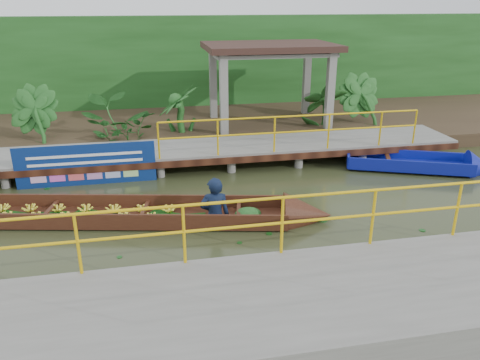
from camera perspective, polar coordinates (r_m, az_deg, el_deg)
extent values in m
plane|color=#2A3118|center=(10.74, -3.72, -4.24)|extent=(80.00, 80.00, 0.00)
cube|color=#322519|center=(17.72, -7.07, 6.73)|extent=(30.00, 8.00, 0.45)
cube|color=slate|center=(13.81, -5.75, 3.79)|extent=(16.00, 2.00, 0.15)
cube|color=black|center=(12.89, -5.28, 2.15)|extent=(16.00, 0.12, 0.18)
cylinder|color=#E6B30C|center=(13.16, 6.61, 7.74)|extent=(7.50, 0.05, 0.05)
cylinder|color=#E6B30C|center=(13.27, 6.53, 5.86)|extent=(7.50, 0.05, 0.05)
cylinder|color=#E6B30C|center=(13.29, 6.52, 5.65)|extent=(0.05, 0.05, 1.00)
cylinder|color=slate|center=(13.38, -22.62, 0.36)|extent=(0.24, 0.24, 0.55)
cylinder|color=slate|center=(14.87, -21.57, 2.52)|extent=(0.24, 0.24, 0.55)
cylinder|color=slate|center=(13.11, -14.06, 0.99)|extent=(0.24, 0.24, 0.55)
cylinder|color=slate|center=(14.62, -13.86, 3.11)|extent=(0.24, 0.24, 0.55)
cylinder|color=slate|center=(13.14, -5.34, 1.61)|extent=(0.24, 0.24, 0.55)
cylinder|color=slate|center=(14.65, -6.03, 3.66)|extent=(0.24, 0.24, 0.55)
cylinder|color=slate|center=(13.48, 3.14, 2.17)|extent=(0.24, 0.24, 0.55)
cylinder|color=slate|center=(14.95, 1.63, 4.13)|extent=(0.24, 0.24, 0.55)
cylinder|color=slate|center=(14.09, 11.06, 2.65)|extent=(0.24, 0.24, 0.55)
cylinder|color=slate|center=(15.51, 8.87, 4.51)|extent=(0.24, 0.24, 0.55)
cylinder|color=slate|center=(14.94, 18.19, 3.05)|extent=(0.24, 0.24, 0.55)
cylinder|color=slate|center=(16.29, 15.53, 4.80)|extent=(0.24, 0.24, 0.55)
cylinder|color=slate|center=(13.14, -5.34, 1.61)|extent=(0.24, 0.24, 0.55)
cube|color=slate|center=(7.28, 9.10, -15.41)|extent=(18.00, 2.40, 0.70)
cylinder|color=#E6B30C|center=(7.55, 6.73, -2.02)|extent=(10.00, 0.05, 0.05)
cylinder|color=#E6B30C|center=(7.73, 6.59, -5.09)|extent=(10.00, 0.05, 0.05)
cylinder|color=#E6B30C|center=(7.76, 6.58, -5.42)|extent=(0.05, 0.05, 1.00)
cube|color=slate|center=(15.23, -1.98, 9.80)|extent=(0.25, 0.25, 2.80)
cube|color=slate|center=(16.19, 10.89, 10.13)|extent=(0.25, 0.25, 2.80)
cube|color=slate|center=(17.56, -3.29, 11.31)|extent=(0.25, 0.25, 2.80)
cube|color=slate|center=(18.40, 8.11, 11.59)|extent=(0.25, 0.25, 2.80)
cube|color=slate|center=(16.57, 3.63, 15.25)|extent=(4.00, 2.60, 0.12)
cube|color=#331F19|center=(16.55, 3.65, 15.94)|extent=(4.40, 3.00, 0.20)
cube|color=#1A4516|center=(19.84, -7.91, 13.46)|extent=(30.00, 0.80, 4.00)
cube|color=#34160E|center=(10.93, -17.02, -4.37)|extent=(8.46, 2.78, 0.06)
cube|color=#34160E|center=(11.32, -16.35, -2.56)|extent=(8.25, 1.81, 0.36)
cube|color=#34160E|center=(10.41, -17.94, -4.88)|extent=(8.25, 1.81, 0.36)
cone|color=#34160E|center=(10.47, 8.23, -4.25)|extent=(1.24, 1.21, 1.01)
ellipsoid|color=#1A4516|center=(10.37, 0.99, -4.15)|extent=(0.67, 0.58, 0.27)
imported|color=#0D1832|center=(10.06, -3.18, 0.26)|extent=(0.71, 0.49, 1.85)
cube|color=navy|center=(14.36, 19.78, 1.68)|extent=(3.54, 2.22, 0.11)
cube|color=navy|center=(14.80, 19.57, 2.82)|extent=(3.18, 1.34, 0.34)
cube|color=navy|center=(13.84, 20.13, 1.51)|extent=(3.18, 1.34, 0.34)
cube|color=navy|center=(14.13, 13.04, 2.68)|extent=(0.45, 0.97, 0.34)
cone|color=navy|center=(14.79, 27.18, 1.37)|extent=(0.99, 1.14, 0.95)
cube|color=black|center=(14.22, 17.62, 2.53)|extent=(0.49, 0.99, 0.06)
cube|color=navy|center=(12.88, -18.22, 1.75)|extent=(3.57, 0.03, 1.12)
cube|color=white|center=(12.78, -18.37, 2.86)|extent=(2.90, 0.01, 0.07)
cube|color=white|center=(12.84, -18.27, 2.01)|extent=(2.90, 0.01, 0.07)
imported|color=#1A4516|center=(15.70, -23.92, 6.84)|extent=(1.19, 1.19, 1.49)
imported|color=#1A4516|center=(15.34, -14.74, 7.67)|extent=(1.19, 1.19, 1.49)
imported|color=#1A4516|center=(15.35, -7.21, 8.20)|extent=(1.19, 1.19, 1.49)
imported|color=#1A4516|center=(16.46, 10.61, 8.89)|extent=(1.19, 1.19, 1.49)
imported|color=#1A4516|center=(17.07, 15.36, 8.93)|extent=(1.19, 1.19, 1.49)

